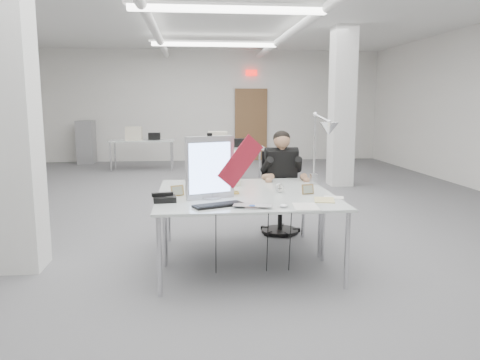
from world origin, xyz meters
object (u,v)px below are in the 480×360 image
object	(u,v)px
laptop	(252,207)
bankers_lamp	(231,178)
office_chair	(280,198)
seated_person	(281,165)
desk_phone	(165,199)
monitor	(210,168)
architect_lamp	(320,144)
desk_main	(250,203)
beige_monitor	(223,168)

from	to	relation	value
laptop	bankers_lamp	size ratio (longest dim) A/B	1.06
office_chair	laptop	xyz separation A→B (m)	(-0.60, -1.83, 0.29)
office_chair	seated_person	bearing A→B (deg)	-91.67
desk_phone	bankers_lamp	bearing A→B (deg)	19.81
monitor	architect_lamp	xyz separation A→B (m)	(1.22, 0.44, 0.18)
monitor	bankers_lamp	distance (m)	0.35
office_chair	bankers_lamp	bearing A→B (deg)	-125.34
desk_main	office_chair	xyz separation A→B (m)	(0.59, 1.52, -0.27)
seated_person	monitor	world-z (taller)	seated_person
laptop	beige_monitor	bearing A→B (deg)	109.45
desk_main	seated_person	xyz separation A→B (m)	(0.59, 1.47, 0.16)
beige_monitor	architect_lamp	world-z (taller)	architect_lamp
seated_person	laptop	world-z (taller)	seated_person
monitor	beige_monitor	world-z (taller)	monitor
beige_monitor	seated_person	bearing A→B (deg)	33.89
monitor	architect_lamp	bearing A→B (deg)	-0.82
desk_main	beige_monitor	bearing A→B (deg)	100.09
desk_main	desk_phone	xyz separation A→B (m)	(-0.81, 0.08, 0.04)
seated_person	beige_monitor	xyz separation A→B (m)	(-0.77, -0.44, 0.04)
bankers_lamp	beige_monitor	bearing A→B (deg)	85.26
laptop	desk_phone	distance (m)	0.88
laptop	monitor	bearing A→B (deg)	137.65
desk_main	bankers_lamp	bearing A→B (deg)	109.00
laptop	bankers_lamp	bearing A→B (deg)	112.23
laptop	beige_monitor	size ratio (longest dim) A/B	0.90
desk_main	desk_phone	size ratio (longest dim) A/B	8.50
desk_phone	architect_lamp	xyz separation A→B (m)	(1.66, 0.54, 0.46)
seated_person	desk_phone	size ratio (longest dim) A/B	4.48
desk_main	desk_phone	distance (m)	0.82
desk_main	beige_monitor	xyz separation A→B (m)	(-0.18, 1.03, 0.20)
seated_person	beige_monitor	distance (m)	0.89
seated_person	desk_phone	xyz separation A→B (m)	(-1.40, -1.38, -0.12)
desk_main	laptop	distance (m)	0.31
bankers_lamp	desk_main	bearing A→B (deg)	-79.31
monitor	bankers_lamp	world-z (taller)	monitor
seated_person	beige_monitor	size ratio (longest dim) A/B	2.44
office_chair	desk_phone	distance (m)	2.02
seated_person	office_chair	bearing A→B (deg)	88.33
desk_phone	desk_main	bearing A→B (deg)	-12.90
architect_lamp	desk_main	bearing A→B (deg)	-128.37
architect_lamp	seated_person	bearing A→B (deg)	122.75
seated_person	desk_phone	world-z (taller)	seated_person
laptop	desk_phone	bearing A→B (deg)	166.05
monitor	laptop	xyz separation A→B (m)	(0.35, -0.50, -0.29)
desk_phone	architect_lamp	distance (m)	1.81
office_chair	monitor	distance (m)	1.74
office_chair	monitor	world-z (taller)	monitor
monitor	office_chair	bearing A→B (deg)	33.68
monitor	desk_phone	size ratio (longest dim) A/B	2.90
beige_monitor	office_chair	bearing A→B (deg)	36.62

